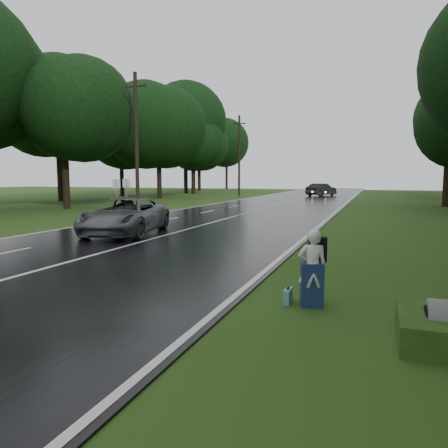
{
  "coord_description": "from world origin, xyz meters",
  "views": [
    {
      "loc": [
        8.55,
        -8.32,
        2.56
      ],
      "look_at": [
        4.12,
        3.9,
        1.1
      ],
      "focal_mm": 33.83,
      "sensor_mm": 36.0,
      "label": 1
    }
  ],
  "objects": [
    {
      "name": "tree_right_e",
      "position": [
        14.17,
        32.25,
        0.0
      ],
      "size": [
        7.89,
        7.89,
        12.32
      ],
      "primitive_type": null,
      "color": "black",
      "rests_on": "ground"
    },
    {
      "name": "hitchhiker",
      "position": [
        7.42,
        -0.06,
        0.72
      ],
      "size": [
        0.65,
        0.61,
        1.55
      ],
      "color": "silver",
      "rests_on": "ground"
    },
    {
      "name": "utility_pole_far",
      "position": [
        -8.5,
        44.45,
        0.0
      ],
      "size": [
        1.8,
        0.28,
        10.42
      ],
      "primitive_type": null,
      "color": "black",
      "rests_on": "ground"
    },
    {
      "name": "far_car",
      "position": [
        1.61,
        48.57,
        0.86
      ],
      "size": [
        3.65,
        5.27,
        1.65
      ],
      "primitive_type": "imported",
      "rotation": [
        0.0,
        0.0,
        2.72
      ],
      "color": "black",
      "rests_on": "road"
    },
    {
      "name": "lane_center",
      "position": [
        0.0,
        20.0,
        0.04
      ],
      "size": [
        0.12,
        140.0,
        0.01
      ],
      "primitive_type": "cube",
      "color": "silver",
      "rests_on": "road"
    },
    {
      "name": "tree_left_d",
      "position": [
        -14.89,
        19.21,
        0.0
      ],
      "size": [
        9.1,
        9.1,
        14.22
      ],
      "primitive_type": null,
      "color": "black",
      "rests_on": "ground"
    },
    {
      "name": "suitcase",
      "position": [
        6.93,
        -0.03,
        0.15
      ],
      "size": [
        0.13,
        0.42,
        0.3
      ],
      "primitive_type": "cube",
      "rotation": [
        0.0,
        0.0,
        0.02
      ],
      "color": "teal",
      "rests_on": "ground"
    },
    {
      "name": "road_sign_b",
      "position": [
        -7.2,
        16.01,
        0.0
      ],
      "size": [
        0.58,
        0.1,
        2.42
      ],
      "primitive_type": null,
      "color": "white",
      "rests_on": "ground"
    },
    {
      "name": "tree_left_f",
      "position": [
        -17.41,
        49.76,
        0.0
      ],
      "size": [
        8.86,
        8.86,
        13.84
      ],
      "primitive_type": null,
      "color": "black",
      "rests_on": "ground"
    },
    {
      "name": "road",
      "position": [
        0.0,
        20.0,
        0.02
      ],
      "size": [
        12.0,
        140.0,
        0.04
      ],
      "primitive_type": "cube",
      "color": "black",
      "rests_on": "ground"
    },
    {
      "name": "road_sign_a",
      "position": [
        -7.2,
        14.83,
        0.0
      ],
      "size": [
        0.58,
        0.1,
        2.41
      ],
      "primitive_type": null,
      "color": "white",
      "rests_on": "ground"
    },
    {
      "name": "grey_car",
      "position": [
        -1.9,
        7.66,
        0.84
      ],
      "size": [
        3.75,
        6.16,
        1.6
      ],
      "primitive_type": "imported",
      "rotation": [
        0.0,
        0.0,
        0.2
      ],
      "color": "#525457",
      "rests_on": "road"
    },
    {
      "name": "utility_pole_mid",
      "position": [
        -8.5,
        19.5,
        0.0
      ],
      "size": [
        1.8,
        0.28,
        10.21
      ],
      "primitive_type": null,
      "color": "black",
      "rests_on": "ground"
    },
    {
      "name": "tree_left_e",
      "position": [
        -15.83,
        36.34,
        0.0
      ],
      "size": [
        9.09,
        9.09,
        14.2
      ],
      "primitive_type": null,
      "color": "black",
      "rests_on": "ground"
    },
    {
      "name": "ground",
      "position": [
        0.0,
        0.0,
        0.0
      ],
      "size": [
        160.0,
        160.0,
        0.0
      ],
      "primitive_type": "plane",
      "color": "#274614",
      "rests_on": "ground"
    }
  ]
}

